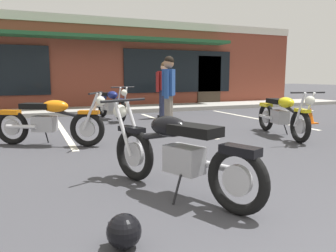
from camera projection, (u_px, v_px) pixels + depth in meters
ground_plane at (186, 163)px, 4.78m from camera, size 80.00×80.00×0.00m
sidewalk_kerb at (94, 110)px, 11.51m from camera, size 22.00×1.80×0.14m
brick_storefront_building at (77, 66)px, 14.64m from camera, size 18.56×6.60×3.42m
painted_stall_lines at (120, 126)px, 8.24m from camera, size 8.40×4.80×0.01m
motorcycle_foreground_classic at (177, 152)px, 3.45m from camera, size 1.11×1.99×0.98m
motorcycle_black_cruiser at (50, 120)px, 5.92m from camera, size 1.89×1.31×0.98m
motorcycle_silver_naked at (282, 114)px, 6.84m from camera, size 0.84×2.08×0.98m
motorcycle_blue_standard at (111, 104)px, 9.56m from camera, size 0.73×2.10×0.98m
person_in_black_shirt at (169, 90)px, 7.05m from camera, size 0.43×0.55×1.68m
person_by_back_row at (164, 86)px, 9.80m from camera, size 0.61×0.35×1.68m
helmet_on_pavement at (124, 231)px, 2.40m from camera, size 0.26×0.26×0.26m
traffic_cone at (309, 114)px, 8.76m from camera, size 0.34×0.34×0.53m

